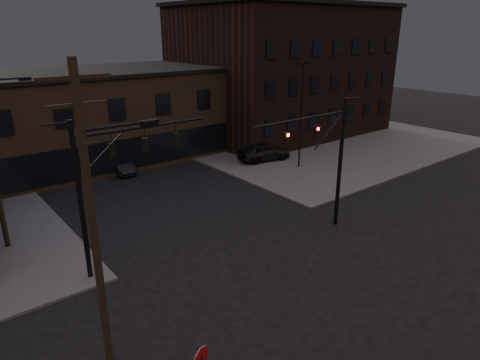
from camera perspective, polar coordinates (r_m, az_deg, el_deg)
name	(u,v)px	position (r m, az deg, el deg)	size (l,w,h in m)	color
ground	(321,293)	(21.15, 10.72, -14.60)	(140.00, 140.00, 0.00)	black
sidewalk_ne	(303,136)	(50.01, 8.38, 5.83)	(30.00, 30.00, 0.15)	#474744
building_row	(92,118)	(42.08, -19.15, 7.85)	(40.00, 12.00, 8.00)	brown
building_right	(281,72)	(51.65, 5.45, 14.18)	(22.00, 16.00, 14.00)	black
traffic_signal_near	(329,152)	(25.51, 11.74, 3.62)	(7.12, 0.24, 8.00)	black
traffic_signal_far	(105,178)	(21.36, -17.54, 0.22)	(7.12, 0.24, 8.00)	black
utility_pole_near	(94,218)	(14.92, -18.89, -4.79)	(3.70, 0.28, 11.00)	black
lot_light_a	(301,107)	(37.12, 8.20, 9.67)	(1.50, 0.28, 9.14)	black
lot_light_b	(307,94)	(44.83, 8.88, 11.31)	(1.50, 0.28, 9.14)	black
parked_car_lot_a	(264,152)	(39.76, 3.22, 3.81)	(1.99, 4.94, 1.68)	black
parked_car_lot_b	(290,127)	(50.71, 6.69, 7.00)	(1.98, 4.86, 1.41)	#B0B0B3
car_crossing	(121,165)	(38.21, -15.57, 1.96)	(1.44, 4.14, 1.36)	black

